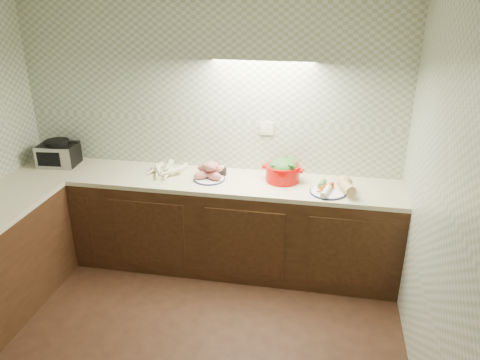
% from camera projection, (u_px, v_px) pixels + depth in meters
% --- Properties ---
extents(room, '(3.60, 3.60, 2.60)m').
position_uv_depth(room, '(129.00, 161.00, 2.64)').
color(room, black).
rests_on(room, ground).
extents(counter, '(3.60, 3.60, 0.90)m').
position_uv_depth(counter, '(98.00, 261.00, 3.83)').
color(counter, black).
rests_on(counter, ground).
extents(toaster_oven, '(0.37, 0.30, 0.25)m').
position_uv_depth(toaster_oven, '(58.00, 154.00, 4.55)').
color(toaster_oven, black).
rests_on(toaster_oven, counter).
extents(parsnip_pile, '(0.40, 0.38, 0.08)m').
position_uv_depth(parsnip_pile, '(162.00, 173.00, 4.30)').
color(parsnip_pile, beige).
rests_on(parsnip_pile, counter).
extents(sweet_potato_plate, '(0.29, 0.29, 0.17)m').
position_uv_depth(sweet_potato_plate, '(209.00, 172.00, 4.23)').
color(sweet_potato_plate, '#171C42').
rests_on(sweet_potato_plate, counter).
extents(onion_bowl, '(0.15, 0.15, 0.12)m').
position_uv_depth(onion_bowl, '(218.00, 170.00, 4.35)').
color(onion_bowl, black).
rests_on(onion_bowl, counter).
extents(dutch_oven, '(0.38, 0.35, 0.21)m').
position_uv_depth(dutch_oven, '(283.00, 170.00, 4.19)').
color(dutch_oven, '#BD0501').
rests_on(dutch_oven, counter).
extents(veg_plate, '(0.39, 0.38, 0.14)m').
position_uv_depth(veg_plate, '(336.00, 186.00, 3.98)').
color(veg_plate, '#171C42').
rests_on(veg_plate, counter).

